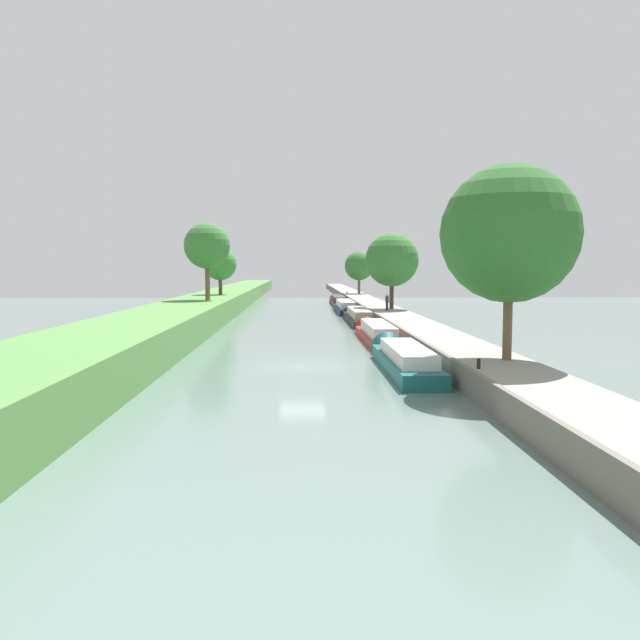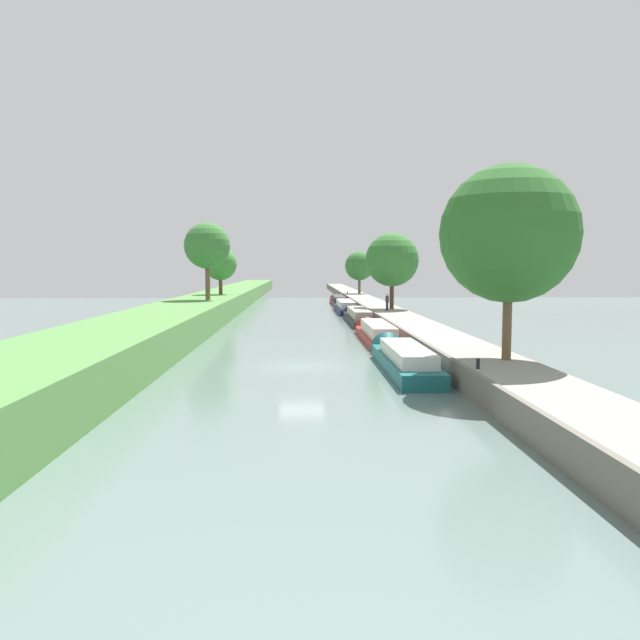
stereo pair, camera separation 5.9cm
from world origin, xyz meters
name	(u,v)px [view 1 (the left image)]	position (x,y,z in m)	size (l,w,h in m)	color
ground_plane	(302,367)	(0.00, 0.00, 0.00)	(160.00, 160.00, 0.00)	slate
left_grassy_bank	(112,348)	(-10.44, 0.00, 1.10)	(6.57, 260.00, 2.19)	#518442
right_towpath	(462,355)	(8.94, 0.00, 0.59)	(3.56, 260.00, 1.19)	gray
stone_quay	(428,355)	(7.03, 0.00, 0.62)	(0.25, 260.00, 1.24)	#6B665B
narrowboat_teal	(403,359)	(5.41, -1.11, 0.58)	(2.16, 12.69, 2.08)	#195B60
narrowboat_red	(376,333)	(5.60, 12.48, 0.57)	(2.05, 13.84, 2.10)	maroon
narrowboat_black	(358,316)	(5.71, 28.44, 0.58)	(2.01, 15.16, 2.07)	black
narrowboat_navy	(344,307)	(5.45, 43.28, 0.60)	(2.08, 14.59, 2.12)	#141E42
narrowboat_maroon	(338,301)	(5.60, 58.93, 0.55)	(1.91, 15.64, 1.89)	maroon
tree_rightbank_near	(510,234)	(9.53, -5.81, 7.02)	(6.38, 6.38, 9.03)	brown
tree_rightbank_midnear	(392,260)	(9.41, 30.61, 6.23)	(5.49, 5.49, 7.80)	#4C3828
tree_rightbank_midfar	(359,266)	(9.70, 69.43, 5.68)	(4.74, 4.74, 6.88)	brown
tree_leftbank_downstream	(220,264)	(-9.69, 42.83, 5.87)	(3.98, 3.98, 5.69)	brown
tree_leftbank_upstream	(207,246)	(-9.41, 29.95, 7.62)	(4.64, 4.64, 7.78)	brown
person_walking	(387,302)	(8.60, 28.08, 2.06)	(0.34, 0.34, 1.66)	#282D42
mooring_bollard_near	(479,364)	(7.46, -8.43, 1.41)	(0.16, 0.16, 0.45)	black
mooring_bollard_far	(347,293)	(7.46, 65.78, 1.41)	(0.16, 0.16, 0.45)	black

